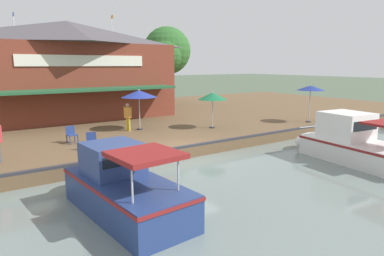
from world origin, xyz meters
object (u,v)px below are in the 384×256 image
Objects in this scene: patio_umbrella_near_quay_edge at (139,94)px; patio_umbrella_back_row at (213,96)px; cafe_chair_back_row_seat at (71,134)px; patio_umbrella_mid_patio_right at (311,88)px; cafe_chair_beside_entrance at (92,141)px; tree_upstream_bank at (167,52)px; waterfront_restaurant at (69,69)px; person_mid_patio at (128,114)px; motorboat_mid_row at (118,186)px; motorboat_far_downstream at (350,144)px.

patio_umbrella_near_quay_edge is 4.44m from patio_umbrella_back_row.
patio_umbrella_mid_patio_right is at bearing 80.14° from cafe_chair_back_row_seat.
patio_umbrella_near_quay_edge reaches higher than cafe_chair_beside_entrance.
cafe_chair_beside_entrance is 0.11× the size of tree_upstream_bank.
cafe_chair_beside_entrance is at bearing -49.35° from patio_umbrella_near_quay_edge.
waterfront_restaurant is 11.38m from patio_umbrella_back_row.
waterfront_restaurant is at bearing -171.10° from person_mid_patio.
motorboat_mid_row is (8.99, -5.07, -1.94)m from patio_umbrella_near_quay_edge.
tree_upstream_bank reaches higher than patio_umbrella_mid_patio_right.
patio_umbrella_back_row is 8.27m from motorboat_far_downstream.
waterfront_restaurant is at bearing 169.07° from cafe_chair_beside_entrance.
tree_upstream_bank is at bearing 142.99° from patio_umbrella_near_quay_edge.
person_mid_patio is at bearing 154.36° from motorboat_mid_row.
waterfront_restaurant is 8.72× the size of person_mid_patio.
waterfront_restaurant is at bearing -132.54° from patio_umbrella_mid_patio_right.
patio_umbrella_near_quay_edge is at bearing 107.26° from cafe_chair_back_row_seat.
motorboat_mid_row is (5.50, -1.01, -0.26)m from cafe_chair_beside_entrance.
person_mid_patio reaches higher than cafe_chair_beside_entrance.
patio_umbrella_mid_patio_right is 14.90m from cafe_chair_beside_entrance.
motorboat_mid_row is at bearing -10.38° from cafe_chair_beside_entrance.
patio_umbrella_back_row is 11.55m from motorboat_mid_row.
tree_upstream_bank is (-20.96, 2.38, 4.84)m from motorboat_far_downstream.
patio_umbrella_back_row is at bearing -165.19° from motorboat_far_downstream.
waterfront_restaurant is at bearing -165.82° from patio_umbrella_near_quay_edge.
patio_umbrella_mid_patio_right is 11.43m from patio_umbrella_near_quay_edge.
waterfront_restaurant is 1.90× the size of tree_upstream_bank.
waterfront_restaurant is 16.82× the size of cafe_chair_back_row_seat.
motorboat_mid_row is (7.63, -0.69, -0.26)m from cafe_chair_back_row_seat.
patio_umbrella_mid_patio_right is 7.05m from patio_umbrella_back_row.
motorboat_far_downstream is (7.82, 2.07, -1.74)m from patio_umbrella_back_row.
patio_umbrella_back_row is 0.30× the size of tree_upstream_bank.
cafe_chair_beside_entrance is 1.00× the size of cafe_chair_back_row_seat.
cafe_chair_beside_entrance is 0.13× the size of motorboat_far_downstream.
person_mid_patio is 0.22× the size of tree_upstream_bank.
patio_umbrella_mid_patio_right is at bearing 70.62° from person_mid_patio.
patio_umbrella_back_row is at bearing 31.44° from waterfront_restaurant.
motorboat_mid_row is 24.71m from tree_upstream_bank.
motorboat_far_downstream is at bearing 24.50° from waterfront_restaurant.
patio_umbrella_mid_patio_right is 1.05× the size of patio_umbrella_near_quay_edge.
person_mid_patio is (-3.53, 3.33, 0.55)m from cafe_chair_beside_entrance.
person_mid_patio is (7.57, 1.18, -2.51)m from waterfront_restaurant.
tree_upstream_bank is (-14.63, 12.46, 4.60)m from cafe_chair_beside_entrance.
patio_umbrella_near_quay_edge is (7.61, 1.92, -1.38)m from waterfront_restaurant.
patio_umbrella_near_quay_edge is 0.32× the size of tree_upstream_bank.
waterfront_restaurant is 11.02m from tree_upstream_bank.
waterfront_restaurant reaches higher than patio_umbrella_near_quay_edge.
cafe_chair_beside_entrance is at bearing 8.59° from cafe_chair_back_row_seat.
tree_upstream_bank reaches higher than person_mid_patio.
person_mid_patio is 11.98m from motorboat_far_downstream.
tree_upstream_bank is (-15.13, -2.31, 2.76)m from patio_umbrella_mid_patio_right.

